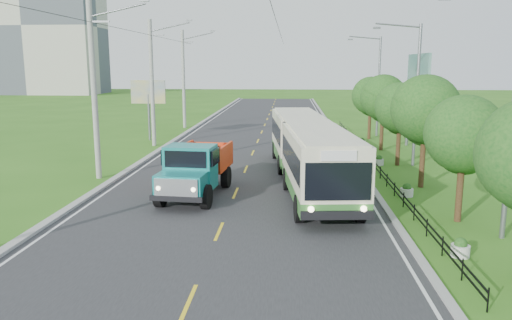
# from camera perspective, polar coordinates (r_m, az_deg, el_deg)

# --- Properties ---
(ground) EXTENTS (240.00, 240.00, 0.00)m
(ground) POSITION_cam_1_polar(r_m,az_deg,el_deg) (19.87, -4.24, -8.17)
(ground) COLOR #2F6618
(ground) RESTS_ON ground
(road) EXTENTS (14.00, 120.00, 0.02)m
(road) POSITION_cam_1_polar(r_m,az_deg,el_deg) (39.23, -0.16, 1.32)
(road) COLOR #28282B
(road) RESTS_ON ground
(curb_left) EXTENTS (0.40, 120.00, 0.15)m
(curb_left) POSITION_cam_1_polar(r_m,az_deg,el_deg) (40.36, -10.41, 1.50)
(curb_left) COLOR #9E9E99
(curb_left) RESTS_ON ground
(curb_right) EXTENTS (0.30, 120.00, 0.10)m
(curb_right) POSITION_cam_1_polar(r_m,az_deg,el_deg) (39.38, 10.28, 1.24)
(curb_right) COLOR #9E9E99
(curb_right) RESTS_ON ground
(edge_line_left) EXTENTS (0.12, 120.00, 0.00)m
(edge_line_left) POSITION_cam_1_polar(r_m,az_deg,el_deg) (40.24, -9.65, 1.42)
(edge_line_left) COLOR silver
(edge_line_left) RESTS_ON road
(edge_line_right) EXTENTS (0.12, 120.00, 0.00)m
(edge_line_right) POSITION_cam_1_polar(r_m,az_deg,el_deg) (39.33, 9.56, 1.21)
(edge_line_right) COLOR silver
(edge_line_right) RESTS_ON road
(centre_dash) EXTENTS (0.12, 2.20, 0.00)m
(centre_dash) POSITION_cam_1_polar(r_m,az_deg,el_deg) (19.86, -4.24, -8.11)
(centre_dash) COLOR yellow
(centre_dash) RESTS_ON road
(railing_right) EXTENTS (0.04, 40.00, 0.60)m
(railing_right) POSITION_cam_1_polar(r_m,az_deg,el_deg) (33.59, 12.85, -0.05)
(railing_right) COLOR black
(railing_right) RESTS_ON ground
(pole_near) EXTENTS (3.51, 0.32, 10.00)m
(pole_near) POSITION_cam_1_polar(r_m,az_deg,el_deg) (29.74, -17.97, 7.65)
(pole_near) COLOR gray
(pole_near) RESTS_ON ground
(pole_mid) EXTENTS (3.51, 0.32, 10.00)m
(pole_mid) POSITION_cam_1_polar(r_m,az_deg,el_deg) (41.12, -11.76, 8.66)
(pole_mid) COLOR gray
(pole_mid) RESTS_ON ground
(pole_far) EXTENTS (3.51, 0.32, 10.00)m
(pole_far) POSITION_cam_1_polar(r_m,az_deg,el_deg) (52.78, -8.25, 9.18)
(pole_far) COLOR gray
(pole_far) RESTS_ON ground
(tree_second) EXTENTS (3.18, 3.26, 5.30)m
(tree_second) POSITION_cam_1_polar(r_m,az_deg,el_deg) (22.13, 22.67, 2.35)
(tree_second) COLOR #382314
(tree_second) RESTS_ON ground
(tree_third) EXTENTS (3.60, 3.62, 6.00)m
(tree_third) POSITION_cam_1_polar(r_m,az_deg,el_deg) (27.79, 18.82, 5.13)
(tree_third) COLOR #382314
(tree_third) RESTS_ON ground
(tree_fourth) EXTENTS (3.24, 3.31, 5.40)m
(tree_fourth) POSITION_cam_1_polar(r_m,az_deg,el_deg) (33.64, 16.18, 5.47)
(tree_fourth) COLOR #382314
(tree_fourth) RESTS_ON ground
(tree_fifth) EXTENTS (3.48, 3.52, 5.80)m
(tree_fifth) POSITION_cam_1_polar(r_m,az_deg,el_deg) (39.48, 14.37, 6.66)
(tree_fifth) COLOR #382314
(tree_fifth) RESTS_ON ground
(tree_back) EXTENTS (3.30, 3.36, 5.50)m
(tree_back) POSITION_cam_1_polar(r_m,az_deg,el_deg) (45.40, 13.00, 6.96)
(tree_back) COLOR #382314
(tree_back) RESTS_ON ground
(streetlight_near) EXTENTS (3.02, 0.20, 9.07)m
(streetlight_near) POSITION_cam_1_polar(r_m,az_deg,el_deg) (20.28, 26.99, 5.26)
(streetlight_near) COLOR slate
(streetlight_near) RESTS_ON ground
(streetlight_mid) EXTENTS (3.02, 0.20, 9.07)m
(streetlight_mid) POSITION_cam_1_polar(r_m,az_deg,el_deg) (33.59, 17.67, 7.63)
(streetlight_mid) COLOR slate
(streetlight_mid) RESTS_ON ground
(streetlight_far) EXTENTS (3.02, 0.20, 9.07)m
(streetlight_far) POSITION_cam_1_polar(r_m,az_deg,el_deg) (47.30, 13.67, 8.59)
(streetlight_far) COLOR slate
(streetlight_far) RESTS_ON ground
(planter_front) EXTENTS (0.64, 0.64, 0.67)m
(planter_front) POSITION_cam_1_polar(r_m,az_deg,el_deg) (18.66, 22.32, -9.32)
(planter_front) COLOR silver
(planter_front) RESTS_ON ground
(planter_near) EXTENTS (0.64, 0.64, 0.67)m
(planter_near) POSITION_cam_1_polar(r_m,az_deg,el_deg) (26.04, 16.84, -3.38)
(planter_near) COLOR silver
(planter_near) RESTS_ON ground
(planter_mid) EXTENTS (0.64, 0.64, 0.67)m
(planter_mid) POSITION_cam_1_polar(r_m,az_deg,el_deg) (33.70, 13.85, -0.08)
(planter_mid) COLOR silver
(planter_mid) RESTS_ON ground
(planter_far) EXTENTS (0.64, 0.64, 0.67)m
(planter_far) POSITION_cam_1_polar(r_m,az_deg,el_deg) (41.49, 11.98, 1.99)
(planter_far) COLOR silver
(planter_far) RESTS_ON ground
(billboard_left) EXTENTS (3.00, 0.20, 5.20)m
(billboard_left) POSITION_cam_1_polar(r_m,az_deg,el_deg) (44.39, -12.21, 7.19)
(billboard_left) COLOR slate
(billboard_left) RESTS_ON ground
(billboard_right) EXTENTS (0.24, 6.00, 7.30)m
(billboard_right) POSITION_cam_1_polar(r_m,az_deg,el_deg) (39.79, 18.01, 8.66)
(billboard_right) COLOR slate
(billboard_right) RESTS_ON ground
(apartment_near) EXTENTS (28.00, 14.00, 30.00)m
(apartment_near) POSITION_cam_1_polar(r_m,az_deg,el_deg) (127.71, -23.73, 13.71)
(apartment_near) COLOR #B7B2A3
(apartment_near) RESTS_ON ground
(bus) EXTENTS (4.51, 17.70, 3.38)m
(bus) POSITION_cam_1_polar(r_m,az_deg,el_deg) (27.63, 5.92, 1.52)
(bus) COLOR #34722D
(bus) RESTS_ON ground
(dump_truck) EXTENTS (3.03, 6.61, 2.70)m
(dump_truck) POSITION_cam_1_polar(r_m,az_deg,el_deg) (24.95, -6.88, -0.68)
(dump_truck) COLOR #147977
(dump_truck) RESTS_ON ground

